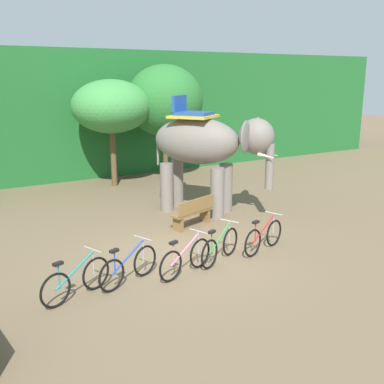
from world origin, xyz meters
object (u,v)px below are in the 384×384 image
bike_teal (76,280)px  bike_pink (186,258)px  tree_center (111,107)px  bike_green (220,246)px  tree_far_left (165,101)px  bike_red (264,237)px  bike_blue (129,267)px  wooden_bench (194,211)px  elephant (206,146)px

bike_teal → bike_pink: 2.47m
tree_center → bike_green: size_ratio=2.75×
tree_far_left → bike_red: bearing=-100.8°
bike_blue → bike_pink: same height
tree_center → tree_far_left: (2.36, -0.02, 0.17)m
wooden_bench → elephant: bearing=45.4°
elephant → bike_red: 4.18m
bike_teal → bike_blue: 1.18m
elephant → bike_green: size_ratio=2.54×
tree_center → bike_green: tree_center is taller
tree_far_left → tree_center: bearing=179.6°
bike_pink → bike_green: (1.08, 0.22, 0.00)m
tree_far_left → wooden_bench: 7.18m
bike_blue → bike_red: bearing=0.2°
tree_far_left → bike_red: tree_far_left is taller
bike_red → bike_blue: bearing=-179.8°
elephant → bike_red: (-0.57, -3.72, -1.82)m
bike_green → bike_red: bearing=0.4°
bike_red → elephant: bearing=81.3°
bike_teal → wooden_bench: bearing=31.8°
tree_far_left → elephant: bearing=-102.3°
tree_far_left → bike_pink: 10.31m
bike_pink → wooden_bench: bike_pink is taller
bike_teal → bike_blue: bearing=4.6°
bike_red → tree_far_left: bearing=79.2°
wooden_bench → bike_blue: bearing=-140.6°
tree_center → bike_teal: 10.22m
elephant → wooden_bench: (-1.13, -1.15, -1.72)m
bike_green → bike_red: same height
elephant → bike_blue: 5.96m
bike_blue → wooden_bench: bike_blue is taller
bike_blue → bike_green: bearing=0.0°
bike_teal → bike_blue: same height
tree_center → wooden_bench: 6.77m
bike_blue → wooden_bench: (3.15, 2.58, 0.09)m
bike_teal → bike_pink: (2.46, -0.12, 0.00)m
bike_teal → bike_blue: size_ratio=1.00×
bike_pink → bike_green: 1.10m
bike_teal → bike_green: (3.54, 0.09, 0.00)m
elephant → bike_teal: (-5.46, -3.82, -1.82)m
bike_green → wooden_bench: 2.70m
bike_pink → bike_green: size_ratio=1.05×
bike_teal → bike_green: 3.54m
bike_pink → bike_blue: bearing=170.5°
bike_red → wooden_bench: size_ratio=1.05×
bike_green → wooden_bench: (0.78, 2.58, 0.09)m
elephant → bike_green: 4.57m
elephant → bike_pink: elephant is taller
tree_center → bike_blue: bearing=-109.0°
elephant → bike_blue: bearing=-138.9°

